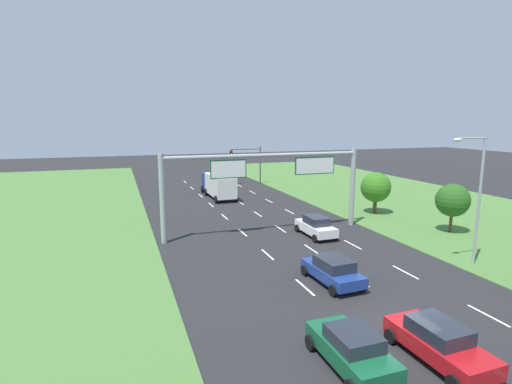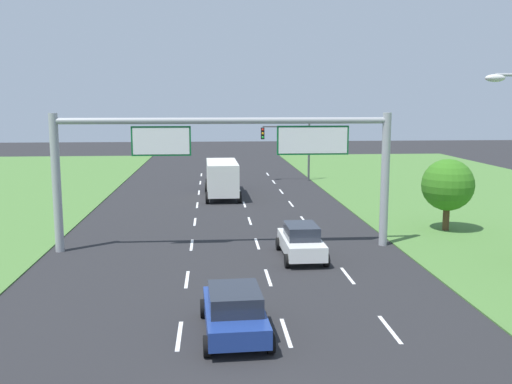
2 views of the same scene
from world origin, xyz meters
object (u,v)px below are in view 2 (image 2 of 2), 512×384
car_near_red (234,311)px  roadside_tree_far (448,185)px  sign_gantry (229,154)px  car_lead_silver (301,241)px  traffic_light_mast (289,141)px  box_truck (222,176)px

car_near_red → roadside_tree_far: roadside_tree_far is taller
car_near_red → sign_gantry: sign_gantry is taller
car_lead_silver → traffic_light_mast: 28.00m
traffic_light_mast → car_near_red: bearing=-100.4°
car_lead_silver → roadside_tree_far: (9.43, 5.18, 1.91)m
car_near_red → box_truck: bearing=87.2°
sign_gantry → roadside_tree_far: sign_gantry is taller
car_near_red → sign_gantry: bearing=86.4°
car_near_red → roadside_tree_far: bearing=44.8°
car_near_red → car_lead_silver: (3.61, 9.03, 0.04)m
car_lead_silver → sign_gantry: (-3.41, 2.16, 4.07)m
car_near_red → roadside_tree_far: 19.39m
car_lead_silver → sign_gantry: 5.73m
box_truck → car_near_red: bearing=-91.3°
car_near_red → box_truck: box_truck is taller
car_near_red → box_truck: size_ratio=0.51×
car_lead_silver → box_truck: 19.46m
sign_gantry → traffic_light_mast: 26.35m
car_near_red → traffic_light_mast: bearing=77.0°
car_lead_silver → sign_gantry: bearing=147.1°
box_truck → sign_gantry: bearing=-90.8°
car_lead_silver → roadside_tree_far: size_ratio=1.02×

